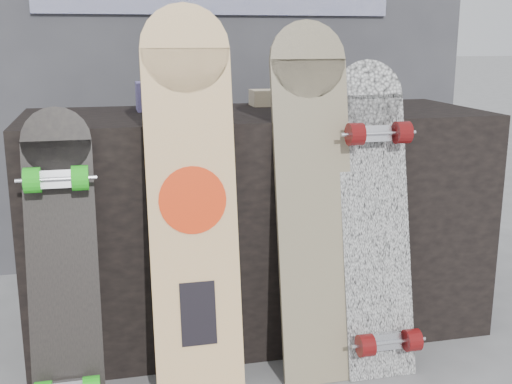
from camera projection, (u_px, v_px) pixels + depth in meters
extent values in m
cube|color=black|center=(257.00, 221.00, 2.34)|extent=(1.60, 0.60, 0.80)
cube|color=#36363B|center=(215.00, 27.00, 2.98)|extent=(2.40, 0.20, 2.20)
cube|color=#4E3D7E|center=(162.00, 96.00, 2.28)|extent=(0.18, 0.12, 0.10)
cube|color=#4E3D7E|center=(351.00, 92.00, 2.34)|extent=(0.14, 0.14, 0.12)
cube|color=#D1B78C|center=(280.00, 97.00, 2.45)|extent=(0.22, 0.10, 0.06)
cube|color=beige|center=(194.00, 228.00, 1.87)|extent=(0.26, 0.21, 1.03)
cylinder|color=beige|center=(185.00, 48.00, 1.84)|extent=(0.26, 0.07, 0.26)
cylinder|color=#FB370F|center=(193.00, 200.00, 1.86)|extent=(0.20, 0.04, 0.20)
cube|color=black|center=(198.00, 314.00, 1.87)|extent=(0.10, 0.04, 0.18)
cube|color=#CEBA8C|center=(315.00, 223.00, 1.99)|extent=(0.24, 0.22, 0.99)
cylinder|color=#CEBA8C|center=(308.00, 59.00, 1.97)|extent=(0.24, 0.07, 0.24)
cube|color=white|center=(376.00, 237.00, 2.03)|extent=(0.22, 0.21, 0.88)
cylinder|color=white|center=(369.00, 95.00, 2.02)|extent=(0.22, 0.06, 0.22)
cube|color=silver|center=(386.00, 341.00, 2.00)|extent=(0.09, 0.04, 0.06)
cylinder|color=#5D0D0E|center=(366.00, 345.00, 1.96)|extent=(0.04, 0.07, 0.07)
cylinder|color=#5D0D0E|center=(412.00, 340.00, 2.00)|extent=(0.05, 0.07, 0.07)
cube|color=silver|center=(376.00, 134.00, 1.99)|extent=(0.09, 0.04, 0.06)
cylinder|color=#5D0D0E|center=(355.00, 134.00, 1.95)|extent=(0.04, 0.07, 0.07)
cylinder|color=#5D0D0E|center=(402.00, 132.00, 1.98)|extent=(0.05, 0.07, 0.07)
cube|color=black|center=(64.00, 283.00, 1.80)|extent=(0.20, 0.23, 0.77)
cylinder|color=black|center=(56.00, 141.00, 1.81)|extent=(0.20, 0.07, 0.19)
cube|color=silver|center=(57.00, 180.00, 1.77)|extent=(0.09, 0.04, 0.06)
cylinder|color=#21C61C|center=(32.00, 180.00, 1.73)|extent=(0.04, 0.07, 0.07)
cylinder|color=#21C61C|center=(80.00, 178.00, 1.76)|extent=(0.04, 0.07, 0.07)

